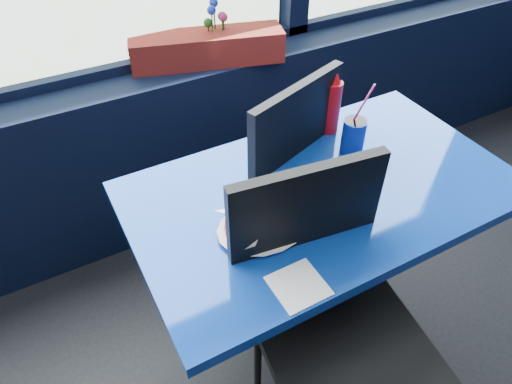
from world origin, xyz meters
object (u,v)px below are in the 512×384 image
at_px(chair_near_back, 285,168).
at_px(planter_box, 207,48).
at_px(ketchup_bottle, 331,103).
at_px(soda_cup, 353,136).
at_px(chair_near_front, 328,307).
at_px(flower_vase, 218,42).
at_px(food_basket, 264,220).
at_px(near_table, 318,227).

distance_m(chair_near_back, planter_box, 0.61).
relative_size(chair_near_back, ketchup_bottle, 3.98).
height_order(chair_near_back, soda_cup, soda_cup).
distance_m(chair_near_back, soda_cup, 0.34).
xyz_separation_m(chair_near_back, ketchup_bottle, (0.13, -0.07, 0.28)).
height_order(chair_near_back, planter_box, chair_near_back).
distance_m(chair_near_front, ketchup_bottle, 0.70).
height_order(chair_near_front, ketchup_bottle, same).
distance_m(chair_near_back, flower_vase, 0.62).
bearing_deg(chair_near_front, flower_vase, 87.40).
relative_size(planter_box, food_basket, 2.16).
xyz_separation_m(chair_near_front, chair_near_back, (0.21, 0.60, 0.00)).
relative_size(chair_near_front, planter_box, 1.59).
bearing_deg(soda_cup, planter_box, 104.54).
height_order(near_table, planter_box, planter_box).
relative_size(planter_box, flower_vase, 2.53).
xyz_separation_m(near_table, food_basket, (-0.25, -0.06, 0.21)).
bearing_deg(chair_near_front, ketchup_bottle, 64.00).
distance_m(planter_box, flower_vase, 0.05).
distance_m(chair_near_back, food_basket, 0.53).
distance_m(near_table, ketchup_bottle, 0.43).
bearing_deg(food_basket, chair_near_back, 27.82).
height_order(near_table, food_basket, food_basket).
relative_size(planter_box, ketchup_bottle, 2.51).
distance_m(chair_near_front, soda_cup, 0.57).
bearing_deg(chair_near_back, food_basket, 31.76).
bearing_deg(planter_box, near_table, -73.48).
height_order(chair_near_back, ketchup_bottle, chair_near_back).
xyz_separation_m(food_basket, soda_cup, (0.43, 0.17, 0.03)).
height_order(planter_box, flower_vase, flower_vase).
bearing_deg(planter_box, chair_near_front, -81.49).
xyz_separation_m(chair_near_front, ketchup_bottle, (0.35, 0.53, 0.29)).
relative_size(chair_near_front, ketchup_bottle, 3.98).
xyz_separation_m(near_table, planter_box, (-0.01, 0.85, 0.30)).
xyz_separation_m(planter_box, food_basket, (-0.24, -0.92, -0.08)).
bearing_deg(chair_near_front, near_table, 67.98).
xyz_separation_m(near_table, chair_near_back, (0.06, 0.32, 0.01)).
bearing_deg(near_table, soda_cup, 30.17).
bearing_deg(soda_cup, chair_near_back, 121.61).
bearing_deg(chair_near_front, soda_cup, 55.78).
bearing_deg(planter_box, soda_cup, -59.41).
bearing_deg(food_basket, ketchup_bottle, 12.21).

